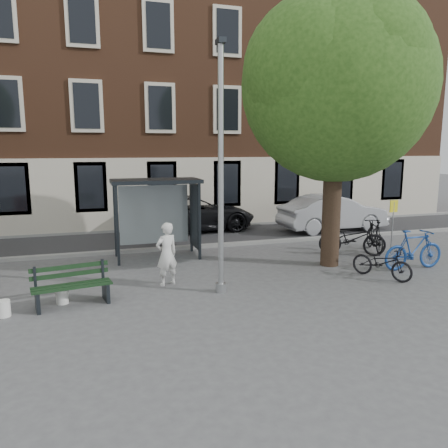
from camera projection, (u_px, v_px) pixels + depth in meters
name	position (u px, v px, depth m)	size (l,w,h in m)	color
ground	(221.00, 292.00, 11.10)	(90.00, 90.00, 0.00)	#4C4C4F
road	(171.00, 238.00, 17.68)	(40.00, 4.00, 0.01)	#28282B
curb_near	(181.00, 248.00, 15.79)	(40.00, 0.25, 0.12)	gray
curb_far	(163.00, 228.00, 19.56)	(40.00, 0.25, 0.12)	gray
building_row	(147.00, 80.00, 22.13)	(30.00, 8.00, 14.00)	brown
lamppost	(221.00, 183.00, 10.62)	(0.28, 0.35, 6.11)	#9EA0A3
tree_right	(340.00, 78.00, 12.61)	(5.76, 5.60, 8.20)	black
bus_shelter	(168.00, 200.00, 14.45)	(2.85, 1.45, 2.62)	#1E2328
painter	(167.00, 254.00, 11.54)	(0.62, 0.41, 1.69)	silver
bench	(72.00, 288.00, 10.13)	(1.84, 0.87, 0.91)	#1E2328
bike_a	(352.00, 238.00, 14.85)	(0.77, 2.22, 1.17)	black
bike_b	(414.00, 250.00, 13.09)	(0.57, 2.03, 1.22)	navy
bike_c	(382.00, 262.00, 12.22)	(0.61, 1.74, 0.92)	black
bike_d	(375.00, 236.00, 15.43)	(0.53, 1.87, 1.13)	black
car_dark	(192.00, 213.00, 19.21)	(2.60, 5.63, 1.57)	black
car_silver	(333.00, 213.00, 19.25)	(1.68, 4.81, 1.59)	#ADAEB5
bucket_a	(4.00, 309.00, 9.46)	(0.28, 0.28, 0.36)	white
bucket_b	(62.00, 296.00, 10.26)	(0.28, 0.28, 0.36)	white
notice_sign	(393.00, 215.00, 15.03)	(0.32, 0.05, 1.86)	#9EA0A3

